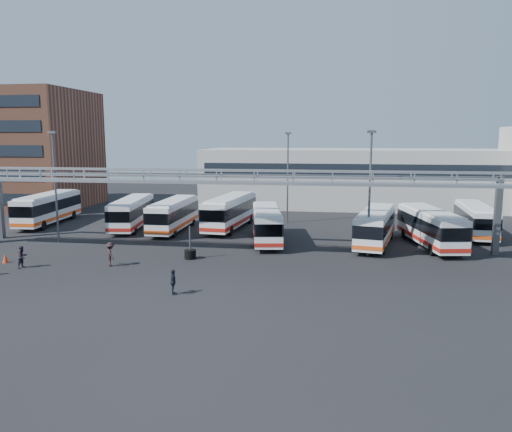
# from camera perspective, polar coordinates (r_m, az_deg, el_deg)

# --- Properties ---
(ground) EXTENTS (140.00, 140.00, 0.00)m
(ground) POSITION_cam_1_polar(r_m,az_deg,el_deg) (36.50, -5.91, -6.40)
(ground) COLOR black
(ground) RESTS_ON ground
(gantry) EXTENTS (51.40, 5.15, 7.10)m
(gantry) POSITION_cam_1_polar(r_m,az_deg,el_deg) (41.11, -3.97, 3.17)
(gantry) COLOR gray
(gantry) RESTS_ON ground
(apartment_building) EXTENTS (18.00, 15.00, 16.00)m
(apartment_building) POSITION_cam_1_polar(r_m,az_deg,el_deg) (77.15, -25.33, 6.90)
(apartment_building) COLOR brown
(apartment_building) RESTS_ON ground
(warehouse) EXTENTS (42.00, 14.00, 8.00)m
(warehouse) POSITION_cam_1_polar(r_m,az_deg,el_deg) (72.31, 11.13, 4.33)
(warehouse) COLOR #9E9E99
(warehouse) RESTS_ON ground
(light_pole_left) EXTENTS (0.70, 0.35, 10.21)m
(light_pole_left) POSITION_cam_1_polar(r_m,az_deg,el_deg) (49.07, -21.98, 3.74)
(light_pole_left) COLOR #4C4F54
(light_pole_left) RESTS_ON ground
(light_pole_mid) EXTENTS (0.70, 0.35, 10.21)m
(light_pole_mid) POSITION_cam_1_polar(r_m,az_deg,el_deg) (41.32, 12.88, 3.31)
(light_pole_mid) COLOR #4C4F54
(light_pole_mid) RESTS_ON ground
(light_pole_back) EXTENTS (0.70, 0.35, 10.21)m
(light_pole_back) POSITION_cam_1_polar(r_m,az_deg,el_deg) (56.39, 3.64, 4.98)
(light_pole_back) COLOR #4C4F54
(light_pole_back) RESTS_ON ground
(bus_0) EXTENTS (3.47, 11.47, 3.44)m
(bus_0) POSITION_cam_1_polar(r_m,az_deg,el_deg) (60.39, -22.67, 0.91)
(bus_0) COLOR silver
(bus_0) RESTS_ON ground
(bus_2) EXTENTS (3.96, 10.92, 3.24)m
(bus_2) POSITION_cam_1_polar(r_m,az_deg,el_deg) (54.70, -14.01, 0.46)
(bus_2) COLOR silver
(bus_2) RESTS_ON ground
(bus_3) EXTENTS (2.56, 10.71, 3.25)m
(bus_3) POSITION_cam_1_polar(r_m,az_deg,el_deg) (52.47, -9.41, 0.25)
(bus_3) COLOR silver
(bus_3) RESTS_ON ground
(bus_4) EXTENTS (3.84, 11.69, 3.49)m
(bus_4) POSITION_cam_1_polar(r_m,az_deg,el_deg) (52.98, -2.98, 0.59)
(bus_4) COLOR silver
(bus_4) RESTS_ON ground
(bus_5) EXTENTS (4.18, 10.80, 3.20)m
(bus_5) POSITION_cam_1_polar(r_m,az_deg,el_deg) (46.33, 1.22, -0.81)
(bus_5) COLOR silver
(bus_5) RESTS_ON ground
(bus_7) EXTENTS (4.57, 10.95, 3.24)m
(bus_7) POSITION_cam_1_polar(r_m,az_deg,el_deg) (46.18, 13.52, -1.07)
(bus_7) COLOR silver
(bus_7) RESTS_ON ground
(bus_8) EXTENTS (4.45, 11.19, 3.31)m
(bus_8) POSITION_cam_1_polar(r_m,az_deg,el_deg) (46.93, 19.29, -1.12)
(bus_8) COLOR silver
(bus_8) RESTS_ON ground
(bus_9) EXTENTS (3.00, 10.40, 3.12)m
(bus_9) POSITION_cam_1_polar(r_m,az_deg,el_deg) (53.68, 23.77, -0.28)
(bus_9) COLOR silver
(bus_9) RESTS_ON ground
(pedestrian_b) EXTENTS (0.78, 0.92, 1.67)m
(pedestrian_b) POSITION_cam_1_polar(r_m,az_deg,el_deg) (41.17, -25.15, -4.25)
(pedestrian_b) COLOR #28212E
(pedestrian_b) RESTS_ON ground
(pedestrian_c) EXTENTS (1.29, 1.34, 1.83)m
(pedestrian_c) POSITION_cam_1_polar(r_m,az_deg,el_deg) (39.33, -16.29, -4.22)
(pedestrian_c) COLOR black
(pedestrian_c) RESTS_ON ground
(pedestrian_d) EXTENTS (0.67, 1.01, 1.60)m
(pedestrian_d) POSITION_cam_1_polar(r_m,az_deg,el_deg) (31.53, -9.45, -7.45)
(pedestrian_d) COLOR #19212D
(pedestrian_d) RESTS_ON ground
(cone_left) EXTENTS (0.50, 0.50, 0.69)m
(cone_left) POSITION_cam_1_polar(r_m,az_deg,el_deg) (43.53, -26.74, -4.34)
(cone_left) COLOR #F1350D
(cone_left) RESTS_ON ground
(cone_right) EXTENTS (0.42, 0.42, 0.62)m
(cone_right) POSITION_cam_1_polar(r_m,az_deg,el_deg) (45.88, -25.35, -3.64)
(cone_right) COLOR #F1350D
(cone_right) RESTS_ON ground
(tire_stack) EXTENTS (0.93, 0.93, 2.66)m
(tire_stack) POSITION_cam_1_polar(r_m,az_deg,el_deg) (40.45, -7.53, -4.25)
(tire_stack) COLOR black
(tire_stack) RESTS_ON ground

